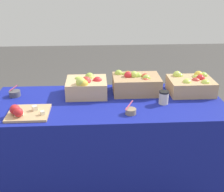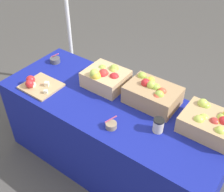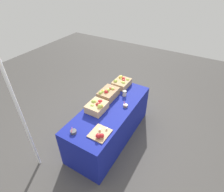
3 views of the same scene
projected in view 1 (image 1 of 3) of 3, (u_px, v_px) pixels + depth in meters
name	position (u px, v px, depth m)	size (l,w,h in m)	color
ground_plane	(108.00, 175.00, 2.68)	(10.00, 10.00, 0.00)	#474442
table	(108.00, 140.00, 2.54)	(1.90, 0.76, 0.74)	navy
apple_crate_left	(191.00, 84.00, 2.54)	(0.38, 0.30, 0.17)	tan
apple_crate_middle	(136.00, 83.00, 2.54)	(0.40, 0.28, 0.19)	tan
apple_crate_right	(87.00, 86.00, 2.48)	(0.34, 0.29, 0.19)	tan
cutting_board_front	(25.00, 112.00, 2.16)	(0.30, 0.27, 0.09)	tan
sample_bowl_near	(131.00, 111.00, 2.18)	(0.09, 0.09, 0.09)	gray
sample_bowl_mid	(15.00, 93.00, 2.48)	(0.10, 0.10, 0.09)	#4C4C51
coffee_cup	(164.00, 98.00, 2.33)	(0.08, 0.08, 0.11)	beige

